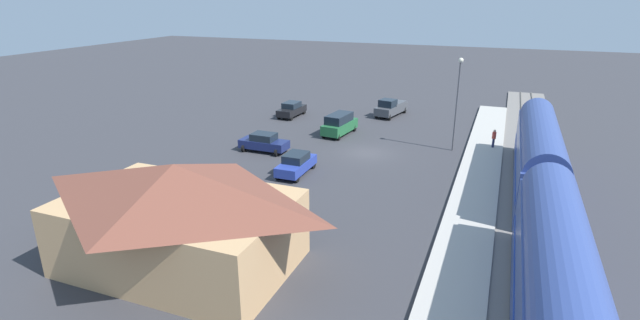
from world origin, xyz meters
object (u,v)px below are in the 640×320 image
object	(u,v)px
sedan_navy	(264,142)
light_pole_near_platform	(458,94)
sedan_black	(292,109)
station_building	(178,214)
pickup_charcoal	(391,107)
sedan_blue	(296,164)
suv_green	(339,124)
pedestrian_on_platform	(494,137)
passenger_train	(545,198)

from	to	relation	value
sedan_navy	light_pole_near_platform	world-z (taller)	light_pole_near_platform
sedan_black	light_pole_near_platform	world-z (taller)	light_pole_near_platform
station_building	pickup_charcoal	xyz separation A→B (m)	(-2.64, -36.69, -1.96)
sedan_blue	suv_green	world-z (taller)	suv_green
pickup_charcoal	suv_green	bearing A→B (deg)	72.85
pedestrian_on_platform	pickup_charcoal	xyz separation A→B (m)	(12.06, -9.59, -0.25)
sedan_blue	pedestrian_on_platform	bearing A→B (deg)	-139.69
passenger_train	sedan_blue	size ratio (longest dim) A/B	7.86
suv_green	pickup_charcoal	bearing A→B (deg)	-107.15
passenger_train	pickup_charcoal	world-z (taller)	passenger_train
pedestrian_on_platform	sedan_blue	size ratio (longest dim) A/B	0.38
pedestrian_on_platform	pickup_charcoal	distance (m)	15.41
sedan_blue	sedan_black	world-z (taller)	same
sedan_blue	sedan_black	size ratio (longest dim) A/B	0.98
sedan_navy	suv_green	size ratio (longest dim) A/B	0.89
station_building	pedestrian_on_platform	world-z (taller)	station_building
station_building	sedan_blue	world-z (taller)	station_building
station_building	suv_green	size ratio (longest dim) A/B	2.45
light_pole_near_platform	pedestrian_on_platform	bearing A→B (deg)	-158.07
sedan_blue	light_pole_near_platform	bearing A→B (deg)	-135.33
station_building	sedan_black	distance (m)	33.11
station_building	sedan_black	xyz separation A→B (m)	(8.27, -31.99, -2.11)
sedan_blue	sedan_navy	world-z (taller)	same
sedan_black	pickup_charcoal	xyz separation A→B (m)	(-10.91, -4.70, 0.15)
suv_green	sedan_black	xyz separation A→B (m)	(7.85, -5.21, -0.27)
light_pole_near_platform	station_building	bearing A→B (deg)	66.45
station_building	light_pole_near_platform	distance (m)	28.12
passenger_train	sedan_navy	distance (m)	24.97
station_building	pickup_charcoal	size ratio (longest dim) A/B	2.20
sedan_blue	station_building	bearing A→B (deg)	89.62
suv_green	light_pole_near_platform	size ratio (longest dim) A/B	0.60
sedan_blue	light_pole_near_platform	distance (m)	16.23
pedestrian_on_platform	light_pole_near_platform	world-z (taller)	light_pole_near_platform
pickup_charcoal	sedan_black	bearing A→B (deg)	23.30
passenger_train	pickup_charcoal	distance (m)	31.20
sedan_navy	light_pole_near_platform	distance (m)	18.17
passenger_train	sedan_navy	size ratio (longest dim) A/B	7.83
pedestrian_on_platform	sedan_navy	xyz separation A→B (m)	(19.77, 8.16, -0.40)
station_building	pedestrian_on_platform	xyz separation A→B (m)	(-14.69, -27.10, -1.71)
light_pole_near_platform	sedan_navy	bearing A→B (deg)	22.54
suv_green	pickup_charcoal	world-z (taller)	suv_green
suv_green	station_building	bearing A→B (deg)	90.90
station_building	pickup_charcoal	distance (m)	36.84
passenger_train	sedan_black	xyz separation A→B (m)	(26.27, -22.40, -1.98)
pedestrian_on_platform	light_pole_near_platform	bearing A→B (deg)	21.93
sedan_black	light_pole_near_platform	xyz separation A→B (m)	(-19.47, 6.30, 4.44)
pedestrian_on_platform	sedan_navy	world-z (taller)	pedestrian_on_platform
station_building	light_pole_near_platform	size ratio (longest dim) A/B	1.46
suv_green	light_pole_near_platform	bearing A→B (deg)	174.65
pedestrian_on_platform	suv_green	world-z (taller)	suv_green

